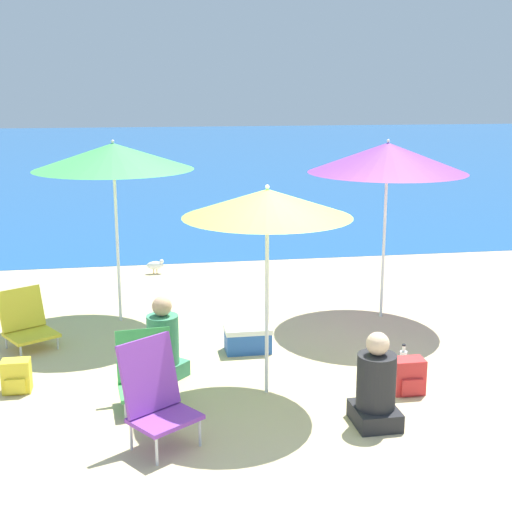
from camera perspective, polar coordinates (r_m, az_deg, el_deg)
name	(u,v)px	position (r m, az deg, el deg)	size (l,w,h in m)	color
ground_plane	(297,400)	(6.89, 3.28, -11.41)	(60.00, 60.00, 0.00)	#D1BA89
sea_water	(170,153)	(31.72, -6.90, 8.19)	(60.00, 40.00, 0.01)	#1E5699
beach_umbrella_green	(113,157)	(8.78, -11.35, 7.81)	(1.93, 1.93, 2.27)	white
beach_umbrella_purple	(388,158)	(8.92, 10.48, 7.73)	(1.96, 1.96, 2.26)	white
beach_umbrella_lime	(267,203)	(6.50, 0.91, 4.22)	(1.57, 1.57, 2.02)	white
beach_chair_purple	(156,393)	(5.99, -8.03, -10.83)	(0.71, 0.70, 0.88)	silver
beach_chair_green	(146,372)	(6.77, -8.83, -9.13)	(0.56, 0.57, 0.68)	silver
beach_chair_yellow	(26,322)	(8.51, -17.89, -5.05)	(0.72, 0.73, 0.65)	silver
person_seated_near	(163,345)	(7.29, -7.44, -7.09)	(0.54, 0.54, 0.86)	#3F8C66
person_seated_far	(376,388)	(6.37, 9.57, -10.36)	(0.39, 0.45, 0.85)	#262628
backpack_yellow	(16,376)	(7.36, -18.62, -9.12)	(0.27, 0.21, 0.32)	yellow
backpack_red	(408,376)	(7.11, 12.08, -9.39)	(0.30, 0.23, 0.35)	red
water_bottle	(403,359)	(7.71, 11.70, -8.05)	(0.08, 0.08, 0.26)	silver
cooler_box	(248,339)	(7.99, -0.66, -6.65)	(0.51, 0.31, 0.29)	#2859B2
seagull	(156,265)	(11.33, -8.04, -0.72)	(0.27, 0.11, 0.23)	gold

